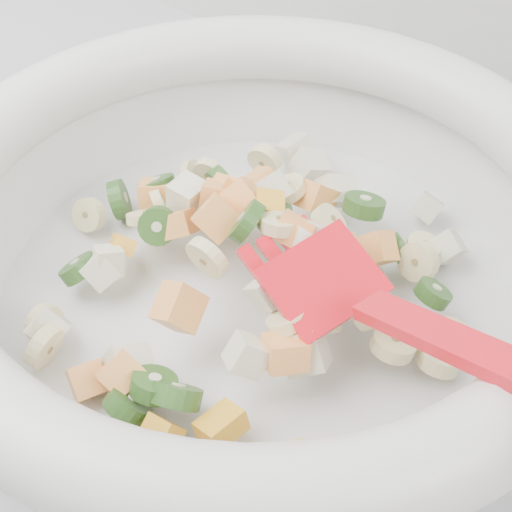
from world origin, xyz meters
The scene contains 1 object.
mixing_bowl centered at (0.06, 1.45, 0.96)m, with size 0.48×0.41×0.15m.
Camera 1 is at (0.27, 1.19, 1.27)m, focal length 55.00 mm.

